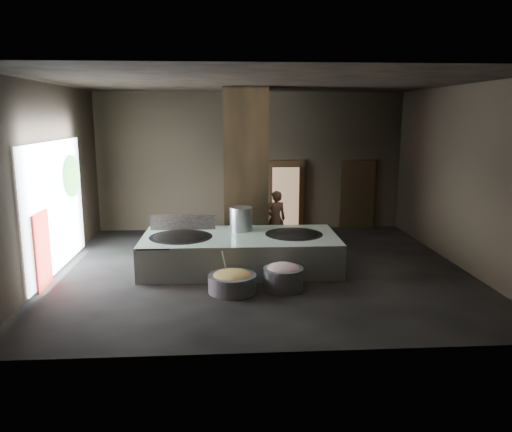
{
  "coord_description": "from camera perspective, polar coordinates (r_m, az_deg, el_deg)",
  "views": [
    {
      "loc": [
        -0.92,
        -11.9,
        3.75
      ],
      "look_at": [
        -0.1,
        0.44,
        1.25
      ],
      "focal_mm": 35.0,
      "sensor_mm": 36.0,
      "label": 1
    }
  ],
  "objects": [
    {
      "name": "front_wall",
      "position": [
        7.56,
        3.25,
        -0.02
      ],
      "size": [
        10.0,
        0.1,
        4.5
      ],
      "primitive_type": "cube",
      "color": "black",
      "rests_on": "ground"
    },
    {
      "name": "veg_fill",
      "position": [
        10.82,
        -2.74,
        -6.89
      ],
      "size": [
        0.86,
        0.86,
        0.26
      ],
      "primitive_type": "ellipsoid",
      "color": "#A0AF54",
      "rests_on": "veg_basin"
    },
    {
      "name": "doorway_near",
      "position": [
        16.7,
        3.54,
        2.27
      ],
      "size": [
        1.18,
        0.08,
        2.38
      ],
      "primitive_type": "cube",
      "color": "black",
      "rests_on": "ground"
    },
    {
      "name": "right_wall",
      "position": [
        13.4,
        22.74,
        4.11
      ],
      "size": [
        0.1,
        9.0,
        4.5
      ],
      "primitive_type": "cube",
      "color": "black",
      "rests_on": "ground"
    },
    {
      "name": "cook",
      "position": [
        14.27,
        2.25,
        -0.39
      ],
      "size": [
        0.67,
        0.5,
        1.66
      ],
      "primitive_type": "imported",
      "rotation": [
        0.0,
        0.0,
        3.33
      ],
      "color": "#8F6049",
      "rests_on": "ground"
    },
    {
      "name": "ceiling",
      "position": [
        11.97,
        0.63,
        15.26
      ],
      "size": [
        10.0,
        9.0,
        0.1
      ],
      "primitive_type": "cube",
      "color": "black",
      "rests_on": "back_wall"
    },
    {
      "name": "hearth_platform",
      "position": [
        12.45,
        -1.83,
        -4.11
      ],
      "size": [
        4.83,
        2.36,
        0.84
      ],
      "primitive_type": "cube",
      "rotation": [
        0.0,
        0.0,
        -0.01
      ],
      "color": "silver",
      "rests_on": "ground"
    },
    {
      "name": "meat_fill",
      "position": [
        10.97,
        3.14,
        -6.1
      ],
      "size": [
        0.73,
        0.73,
        0.28
      ],
      "primitive_type": "ellipsoid",
      "color": "#C3757A",
      "rests_on": "meat_basin"
    },
    {
      "name": "ladle",
      "position": [
        10.9,
        -3.56,
        -5.66
      ],
      "size": [
        0.16,
        0.4,
        0.74
      ],
      "primitive_type": "cylinder",
      "rotation": [
        0.49,
        0.0,
        -0.33
      ],
      "color": "#B7BABF",
      "rests_on": "veg_basin"
    },
    {
      "name": "doorway_far_glow",
      "position": [
        17.34,
        10.64,
        2.27
      ],
      "size": [
        0.77,
        0.04,
        1.82
      ],
      "primitive_type": "cube",
      "color": "#8C6647",
      "rests_on": "ground"
    },
    {
      "name": "tree_silhouette",
      "position": [
        13.86,
        -20.31,
        4.3
      ],
      "size": [
        0.28,
        1.1,
        1.1
      ],
      "primitive_type": "ellipsoid",
      "color": "#194714",
      "rests_on": "left_opening"
    },
    {
      "name": "doorway_near_glow",
      "position": [
        16.46,
        3.4,
        1.96
      ],
      "size": [
        0.88,
        0.04,
        2.08
      ],
      "primitive_type": "cube",
      "color": "#8C6647",
      "rests_on": "ground"
    },
    {
      "name": "left_wall",
      "position": [
        12.69,
        -22.83,
        3.75
      ],
      "size": [
        0.1,
        9.0,
        4.5
      ],
      "primitive_type": "cube",
      "color": "black",
      "rests_on": "ground"
    },
    {
      "name": "stock_pot",
      "position": [
        12.81,
        -1.71,
        -0.38
      ],
      "size": [
        0.58,
        0.58,
        0.63
      ],
      "primitive_type": "cylinder",
      "color": "#B7BABF",
      "rests_on": "hearth_platform"
    },
    {
      "name": "left_opening",
      "position": [
        12.94,
        -21.9,
        1.03
      ],
      "size": [
        0.04,
        4.2,
        3.1
      ],
      "primitive_type": "cube",
      "color": "white",
      "rests_on": "ground"
    },
    {
      "name": "wok_right",
      "position": [
        12.53,
        4.35,
        -2.46
      ],
      "size": [
        1.41,
        1.41,
        0.4
      ],
      "primitive_type": "ellipsoid",
      "color": "black",
      "rests_on": "hearth_platform"
    },
    {
      "name": "wok_left",
      "position": [
        12.35,
        -8.57,
        -2.76
      ],
      "size": [
        1.51,
        1.51,
        0.42
      ],
      "primitive_type": "ellipsoid",
      "color": "black",
      "rests_on": "hearth_platform"
    },
    {
      "name": "pillar",
      "position": [
        13.9,
        -1.24,
        5.23
      ],
      "size": [
        1.2,
        1.2,
        4.5
      ],
      "primitive_type": "cube",
      "color": "black",
      "rests_on": "ground"
    },
    {
      "name": "wok_left_rim",
      "position": [
        12.33,
        -8.58,
        -2.44
      ],
      "size": [
        1.55,
        1.55,
        0.05
      ],
      "primitive_type": "cylinder",
      "color": "black",
      "rests_on": "hearth_platform"
    },
    {
      "name": "pavilion_sliver",
      "position": [
        11.87,
        -23.22,
        -3.66
      ],
      "size": [
        0.05,
        0.9,
        1.7
      ],
      "primitive_type": "cube",
      "color": "maroon",
      "rests_on": "ground"
    },
    {
      "name": "back_wall",
      "position": [
        16.55,
        -0.61,
        6.22
      ],
      "size": [
        10.0,
        0.1,
        4.5
      ],
      "primitive_type": "cube",
      "color": "black",
      "rests_on": "ground"
    },
    {
      "name": "veg_basin",
      "position": [
        10.87,
        -2.73,
        -7.68
      ],
      "size": [
        1.15,
        1.15,
        0.38
      ],
      "primitive_type": "cylinder",
      "rotation": [
        0.0,
        0.0,
        0.11
      ],
      "color": "slate",
      "rests_on": "ground"
    },
    {
      "name": "floor",
      "position": [
        12.53,
        0.58,
        -6.23
      ],
      "size": [
        10.0,
        9.0,
        0.1
      ],
      "primitive_type": "cube",
      "color": "black",
      "rests_on": "ground"
    },
    {
      "name": "wok_right_rim",
      "position": [
        12.51,
        4.35,
        -2.15
      ],
      "size": [
        1.44,
        1.44,
        0.05
      ],
      "primitive_type": "cylinder",
      "color": "black",
      "rests_on": "hearth_platform"
    },
    {
      "name": "splash_guard",
      "position": [
        13.06,
        -8.33,
        -0.71
      ],
      "size": [
        1.67,
        0.08,
        0.42
      ],
      "primitive_type": "cube",
      "rotation": [
        0.0,
        0.0,
        -0.01
      ],
      "color": "black",
      "rests_on": "hearth_platform"
    },
    {
      "name": "doorway_far",
      "position": [
        17.17,
        11.51,
        2.31
      ],
      "size": [
        1.18,
        0.08,
        2.38
      ],
      "primitive_type": "cube",
      "color": "black",
      "rests_on": "ground"
    },
    {
      "name": "meat_basin",
      "position": [
        11.03,
        3.13,
        -7.14
      ],
      "size": [
        1.13,
        1.13,
        0.48
      ],
      "primitive_type": "cylinder",
      "rotation": [
        0.0,
        0.0,
        -0.36
      ],
      "color": "slate",
      "rests_on": "ground"
    },
    {
      "name": "platform_cap",
      "position": [
        12.35,
        -1.84,
        -2.33
      ],
      "size": [
        4.7,
        2.26,
        0.03
      ],
      "primitive_type": "cube",
      "color": "black",
      "rests_on": "hearth_platform"
    }
  ]
}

